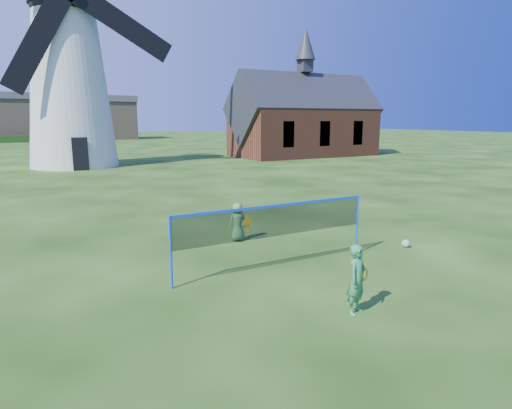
{
  "coord_description": "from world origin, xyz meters",
  "views": [
    {
      "loc": [
        -4.66,
        -8.33,
        3.48
      ],
      "look_at": [
        0.2,
        0.5,
        1.5
      ],
      "focal_mm": 30.67,
      "sensor_mm": 36.0,
      "label": 1
    }
  ],
  "objects_px": {
    "windmill": "(69,76)",
    "player_girl": "(357,279)",
    "badminton_net": "(275,222)",
    "player_boy": "(238,222)",
    "play_ball": "(406,244)",
    "chapel": "(304,121)"
  },
  "relations": [
    {
      "from": "player_boy",
      "to": "badminton_net",
      "type": "bearing_deg",
      "value": 82.67
    },
    {
      "from": "player_boy",
      "to": "play_ball",
      "type": "relative_size",
      "value": 5.09
    },
    {
      "from": "windmill",
      "to": "player_boy",
      "type": "height_order",
      "value": "windmill"
    },
    {
      "from": "badminton_net",
      "to": "player_boy",
      "type": "height_order",
      "value": "badminton_net"
    },
    {
      "from": "badminton_net",
      "to": "windmill",
      "type": "bearing_deg",
      "value": 92.63
    },
    {
      "from": "badminton_net",
      "to": "play_ball",
      "type": "xyz_separation_m",
      "value": [
        4.08,
        -0.24,
        -1.03
      ]
    },
    {
      "from": "player_girl",
      "to": "player_boy",
      "type": "relative_size",
      "value": 1.15
    },
    {
      "from": "player_girl",
      "to": "windmill",
      "type": "bearing_deg",
      "value": 70.03
    },
    {
      "from": "badminton_net",
      "to": "chapel",
      "type": "bearing_deg",
      "value": 53.89
    },
    {
      "from": "windmill",
      "to": "player_girl",
      "type": "bearing_deg",
      "value": -87.48
    },
    {
      "from": "windmill",
      "to": "play_ball",
      "type": "distance_m",
      "value": 27.96
    },
    {
      "from": "windmill",
      "to": "player_girl",
      "type": "distance_m",
      "value": 29.82
    },
    {
      "from": "windmill",
      "to": "play_ball",
      "type": "relative_size",
      "value": 85.49
    },
    {
      "from": "player_boy",
      "to": "play_ball",
      "type": "distance_m",
      "value": 4.72
    },
    {
      "from": "windmill",
      "to": "play_ball",
      "type": "bearing_deg",
      "value": -78.78
    },
    {
      "from": "chapel",
      "to": "badminton_net",
      "type": "distance_m",
      "value": 32.58
    },
    {
      "from": "windmill",
      "to": "player_girl",
      "type": "xyz_separation_m",
      "value": [
        1.29,
        -29.21,
        -5.83
      ]
    },
    {
      "from": "badminton_net",
      "to": "player_boy",
      "type": "xyz_separation_m",
      "value": [
        0.33,
        2.59,
        -0.58
      ]
    },
    {
      "from": "windmill",
      "to": "player_boy",
      "type": "bearing_deg",
      "value": -86.3
    },
    {
      "from": "player_boy",
      "to": "play_ball",
      "type": "height_order",
      "value": "player_boy"
    },
    {
      "from": "badminton_net",
      "to": "player_boy",
      "type": "relative_size",
      "value": 4.51
    },
    {
      "from": "badminton_net",
      "to": "player_girl",
      "type": "bearing_deg",
      "value": -88.53
    }
  ]
}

